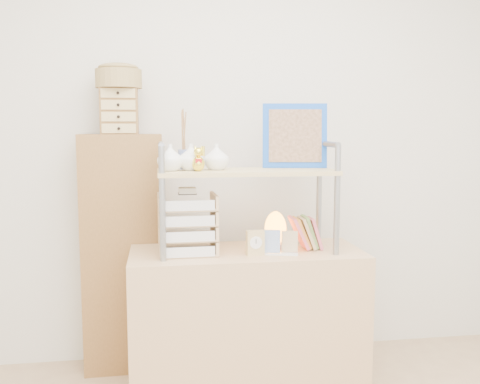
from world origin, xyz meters
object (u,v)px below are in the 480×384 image
Objects in this scene: letter_tray at (188,227)px; salt_lamp at (275,229)px; desk at (247,321)px; cabinet at (123,253)px.

letter_tray reaches higher than salt_lamp.
desk is at bearing 1.71° from letter_tray.
cabinet is at bearing 150.40° from desk.
desk is 6.17× the size of salt_lamp.
salt_lamp is (0.82, -0.31, 0.17)m from cabinet.
cabinet is at bearing 132.41° from letter_tray.
cabinet is 4.01× the size of letter_tray.
desk is at bearing -159.67° from salt_lamp.
desk is 3.56× the size of letter_tray.
salt_lamp is at bearing 8.48° from letter_tray.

